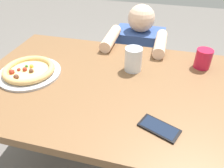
{
  "coord_description": "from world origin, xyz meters",
  "views": [
    {
      "loc": [
        0.26,
        -0.84,
        1.37
      ],
      "look_at": [
        0.05,
        -0.05,
        0.78
      ],
      "focal_mm": 35.58,
      "sensor_mm": 36.0,
      "label": 1
    }
  ],
  "objects_px": {
    "pizza_near": "(29,71)",
    "water_cup_clear": "(133,59)",
    "drink_cup_colored": "(203,59)",
    "cell_phone": "(159,128)",
    "diner_seated": "(137,70)"
  },
  "relations": [
    {
      "from": "cell_phone",
      "to": "diner_seated",
      "type": "distance_m",
      "value": 0.96
    },
    {
      "from": "water_cup_clear",
      "to": "diner_seated",
      "type": "relative_size",
      "value": 0.13
    },
    {
      "from": "drink_cup_colored",
      "to": "diner_seated",
      "type": "height_order",
      "value": "diner_seated"
    },
    {
      "from": "drink_cup_colored",
      "to": "diner_seated",
      "type": "distance_m",
      "value": 0.65
    },
    {
      "from": "drink_cup_colored",
      "to": "cell_phone",
      "type": "distance_m",
      "value": 0.53
    },
    {
      "from": "diner_seated",
      "to": "drink_cup_colored",
      "type": "bearing_deg",
      "value": -44.49
    },
    {
      "from": "cell_phone",
      "to": "drink_cup_colored",
      "type": "bearing_deg",
      "value": 70.28
    },
    {
      "from": "drink_cup_colored",
      "to": "water_cup_clear",
      "type": "bearing_deg",
      "value": -161.46
    },
    {
      "from": "drink_cup_colored",
      "to": "water_cup_clear",
      "type": "xyz_separation_m",
      "value": [
        -0.35,
        -0.12,
        0.01
      ]
    },
    {
      "from": "cell_phone",
      "to": "water_cup_clear",
      "type": "bearing_deg",
      "value": 113.87
    },
    {
      "from": "pizza_near",
      "to": "cell_phone",
      "type": "xyz_separation_m",
      "value": [
        0.67,
        -0.21,
        -0.01
      ]
    },
    {
      "from": "pizza_near",
      "to": "water_cup_clear",
      "type": "bearing_deg",
      "value": 19.24
    },
    {
      "from": "pizza_near",
      "to": "diner_seated",
      "type": "distance_m",
      "value": 0.88
    },
    {
      "from": "pizza_near",
      "to": "cell_phone",
      "type": "relative_size",
      "value": 1.87
    },
    {
      "from": "pizza_near",
      "to": "water_cup_clear",
      "type": "height_order",
      "value": "water_cup_clear"
    }
  ]
}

